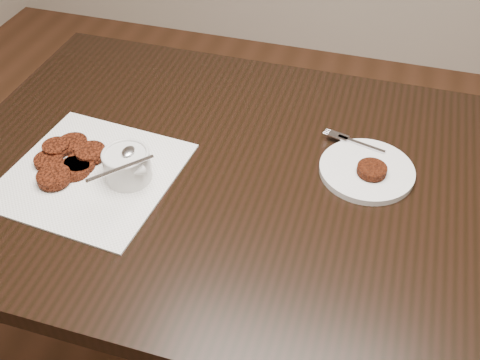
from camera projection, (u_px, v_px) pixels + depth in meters
name	position (u px, v px, depth m)	size (l,w,h in m)	color
table	(262.00, 290.00, 1.36)	(1.32, 0.85, 0.75)	black
napkin	(92.00, 174.00, 1.11)	(0.32, 0.32, 0.00)	white
sauce_ramekin	(125.00, 153.00, 1.06)	(0.12, 0.12, 0.13)	silver
patty_cluster	(69.00, 160.00, 1.12)	(0.22, 0.22, 0.02)	maroon
plate_with_patty	(367.00, 168.00, 1.11)	(0.19, 0.19, 0.03)	silver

